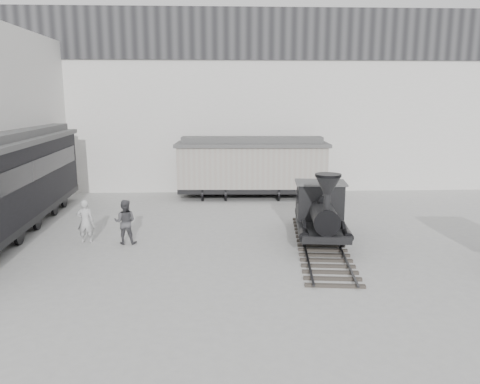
{
  "coord_description": "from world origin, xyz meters",
  "views": [
    {
      "loc": [
        -1.76,
        -14.99,
        5.74
      ],
      "look_at": [
        -0.96,
        3.69,
        2.0
      ],
      "focal_mm": 35.0,
      "sensor_mm": 36.0,
      "label": 1
    }
  ],
  "objects_px": {
    "locomotive": "(320,215)",
    "visitor_a": "(85,221)",
    "boxcar": "(252,166)",
    "visitor_b": "(125,222)",
    "passenger_coach": "(0,183)"
  },
  "relations": [
    {
      "from": "boxcar",
      "to": "visitor_a",
      "type": "relative_size",
      "value": 4.96
    },
    {
      "from": "boxcar",
      "to": "visitor_a",
      "type": "distance_m",
      "value": 11.27
    },
    {
      "from": "passenger_coach",
      "to": "locomotive",
      "type": "bearing_deg",
      "value": -10.26
    },
    {
      "from": "boxcar",
      "to": "visitor_a",
      "type": "bearing_deg",
      "value": -128.27
    },
    {
      "from": "visitor_a",
      "to": "locomotive",
      "type": "bearing_deg",
      "value": 174.81
    },
    {
      "from": "locomotive",
      "to": "visitor_a",
      "type": "distance_m",
      "value": 9.49
    },
    {
      "from": "locomotive",
      "to": "visitor_b",
      "type": "relative_size",
      "value": 4.85
    },
    {
      "from": "boxcar",
      "to": "visitor_b",
      "type": "bearing_deg",
      "value": -120.86
    },
    {
      "from": "visitor_b",
      "to": "passenger_coach",
      "type": "bearing_deg",
      "value": -13.95
    },
    {
      "from": "locomotive",
      "to": "passenger_coach",
      "type": "height_order",
      "value": "passenger_coach"
    },
    {
      "from": "locomotive",
      "to": "passenger_coach",
      "type": "bearing_deg",
      "value": 178.97
    },
    {
      "from": "passenger_coach",
      "to": "visitor_b",
      "type": "height_order",
      "value": "passenger_coach"
    },
    {
      "from": "passenger_coach",
      "to": "visitor_b",
      "type": "relative_size",
      "value": 8.47
    },
    {
      "from": "boxcar",
      "to": "visitor_b",
      "type": "relative_size",
      "value": 4.9
    },
    {
      "from": "boxcar",
      "to": "locomotive",
      "type": "bearing_deg",
      "value": -73.72
    }
  ]
}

